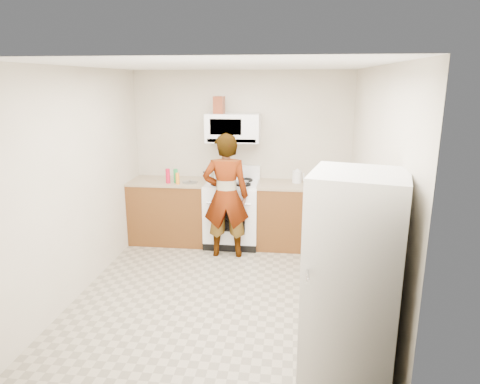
# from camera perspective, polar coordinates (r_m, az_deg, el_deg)

# --- Properties ---
(floor) EXTENTS (3.60, 3.60, 0.00)m
(floor) POSITION_cam_1_polar(r_m,az_deg,el_deg) (5.08, -2.23, -12.97)
(floor) COLOR gray
(floor) RESTS_ON ground
(back_wall) EXTENTS (3.20, 0.02, 2.50)m
(back_wall) POSITION_cam_1_polar(r_m,az_deg,el_deg) (6.37, 0.21, 4.69)
(back_wall) COLOR beige
(back_wall) RESTS_ON floor
(right_wall) EXTENTS (0.02, 3.60, 2.50)m
(right_wall) POSITION_cam_1_polar(r_m,az_deg,el_deg) (4.65, 17.34, 0.27)
(right_wall) COLOR beige
(right_wall) RESTS_ON floor
(cabinet_left) EXTENTS (1.12, 0.62, 0.90)m
(cabinet_left) POSITION_cam_1_polar(r_m,az_deg,el_deg) (6.47, -9.31, -2.63)
(cabinet_left) COLOR brown
(cabinet_left) RESTS_ON floor
(counter_left) EXTENTS (1.14, 0.64, 0.03)m
(counter_left) POSITION_cam_1_polar(r_m,az_deg,el_deg) (6.35, -9.48, 1.40)
(counter_left) COLOR #998968
(counter_left) RESTS_ON cabinet_left
(cabinet_right) EXTENTS (0.80, 0.62, 0.90)m
(cabinet_right) POSITION_cam_1_polar(r_m,az_deg,el_deg) (6.23, 6.11, -3.22)
(cabinet_right) COLOR brown
(cabinet_right) RESTS_ON floor
(counter_right) EXTENTS (0.82, 0.64, 0.03)m
(counter_right) POSITION_cam_1_polar(r_m,az_deg,el_deg) (6.10, 6.23, 0.96)
(counter_right) COLOR #998968
(counter_right) RESTS_ON cabinet_right
(gas_range) EXTENTS (0.76, 0.65, 1.13)m
(gas_range) POSITION_cam_1_polar(r_m,az_deg,el_deg) (6.26, -1.04, -2.69)
(gas_range) COLOR white
(gas_range) RESTS_ON floor
(microwave) EXTENTS (0.76, 0.38, 0.40)m
(microwave) POSITION_cam_1_polar(r_m,az_deg,el_deg) (6.14, -0.93, 8.56)
(microwave) COLOR white
(microwave) RESTS_ON back_wall
(person) EXTENTS (0.65, 0.46, 1.70)m
(person) POSITION_cam_1_polar(r_m,az_deg,el_deg) (5.74, -1.89, -0.53)
(person) COLOR tan
(person) RESTS_ON floor
(fridge) EXTENTS (0.84, 0.84, 1.70)m
(fridge) POSITION_cam_1_polar(r_m,az_deg,el_deg) (3.53, 14.83, -11.04)
(fridge) COLOR beige
(fridge) RESTS_ON floor
(kettle) EXTENTS (0.17, 0.17, 0.17)m
(kettle) POSITION_cam_1_polar(r_m,az_deg,el_deg) (6.16, 7.62, 2.01)
(kettle) COLOR silver
(kettle) RESTS_ON counter_right
(jug) EXTENTS (0.15, 0.15, 0.24)m
(jug) POSITION_cam_1_polar(r_m,az_deg,el_deg) (6.10, -2.81, 11.52)
(jug) COLOR maroon
(jug) RESTS_ON microwave
(saucepan) EXTENTS (0.25, 0.25, 0.11)m
(saucepan) POSITION_cam_1_polar(r_m,az_deg,el_deg) (6.29, -3.01, 2.30)
(saucepan) COLOR silver
(saucepan) RESTS_ON gas_range
(tray) EXTENTS (0.27, 0.19, 0.05)m
(tray) POSITION_cam_1_polar(r_m,az_deg,el_deg) (6.02, -0.20, 1.23)
(tray) COLOR silver
(tray) RESTS_ON gas_range
(bottle_spray) EXTENTS (0.07, 0.07, 0.21)m
(bottle_spray) POSITION_cam_1_polar(r_m,az_deg,el_deg) (6.15, -9.59, 2.12)
(bottle_spray) COLOR red
(bottle_spray) RESTS_ON counter_left
(bottle_hot_sauce) EXTENTS (0.07, 0.07, 0.16)m
(bottle_hot_sauce) POSITION_cam_1_polar(r_m,az_deg,el_deg) (6.08, -8.32, 1.79)
(bottle_hot_sauce) COLOR orange
(bottle_hot_sauce) RESTS_ON counter_left
(bottle_green_cap) EXTENTS (0.07, 0.07, 0.20)m
(bottle_green_cap) POSITION_cam_1_polar(r_m,az_deg,el_deg) (6.17, -8.57, 2.14)
(bottle_green_cap) COLOR #1A9040
(bottle_green_cap) RESTS_ON counter_left
(pot_lid) EXTENTS (0.23, 0.23, 0.01)m
(pot_lid) POSITION_cam_1_polar(r_m,az_deg,el_deg) (6.16, -6.68, 1.30)
(pot_lid) COLOR silver
(pot_lid) RESTS_ON counter_left
(broom) EXTENTS (0.16, 0.21, 1.14)m
(broom) POSITION_cam_1_polar(r_m,az_deg,el_deg) (5.47, 15.49, -4.84)
(broom) COLOR silver
(broom) RESTS_ON floor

